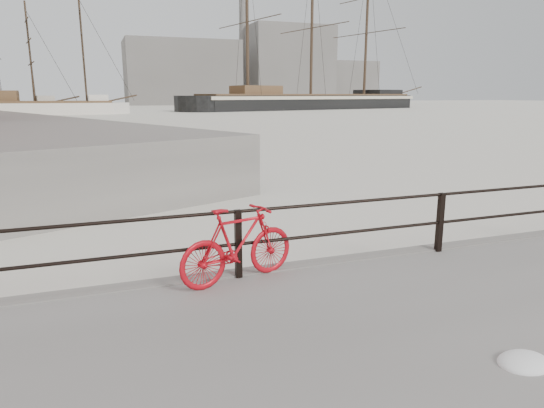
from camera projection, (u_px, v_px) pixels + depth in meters
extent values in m
plane|color=white|center=(430.00, 268.00, 8.41)|extent=(400.00, 400.00, 0.00)
imported|color=red|center=(238.00, 244.00, 6.76)|extent=(1.81, 0.75, 1.09)
ellipsoid|color=white|center=(525.00, 355.00, 4.74)|extent=(0.55, 0.43, 0.20)
cube|color=gray|center=(182.00, 73.00, 141.39)|extent=(32.00, 18.00, 18.00)
cube|color=gray|center=(287.00, 66.00, 156.99)|extent=(26.00, 20.00, 24.00)
cube|color=gray|center=(342.00, 83.00, 170.35)|extent=(20.00, 16.00, 14.00)
cylinder|color=gray|center=(244.00, 33.00, 155.02)|extent=(2.80, 2.80, 44.00)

